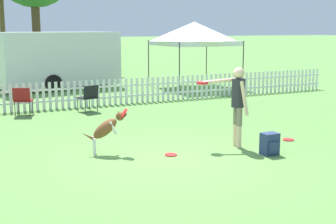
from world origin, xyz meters
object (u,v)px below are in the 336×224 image
object	(u,v)px
leaping_dog	(107,128)
backpack_on_grass	(270,144)
folding_chair_center	(23,99)
handler_person	(236,97)
folding_chair_blue_left	(89,96)
frisbee_near_dog	(288,140)
canopy_tent_main	(195,34)
frisbee_near_handler	(171,155)
equipment_trailer	(57,59)

from	to	relation	value
leaping_dog	backpack_on_grass	size ratio (longest dim) A/B	2.15
folding_chair_center	backpack_on_grass	bearing A→B (deg)	142.04
handler_person	folding_chair_blue_left	bearing A→B (deg)	30.06
frisbee_near_dog	canopy_tent_main	xyz separation A→B (m)	(2.74, 9.24, 2.23)
handler_person	canopy_tent_main	distance (m)	10.15
backpack_on_grass	folding_chair_center	bearing A→B (deg)	119.62
leaping_dog	frisbee_near_handler	distance (m)	1.38
handler_person	frisbee_near_dog	size ratio (longest dim) A/B	6.87
equipment_trailer	frisbee_near_handler	bearing A→B (deg)	-99.37
handler_person	frisbee_near_dog	xyz separation A→B (m)	(1.40, -0.04, -1.04)
folding_chair_blue_left	folding_chair_center	bearing A→B (deg)	-22.52
backpack_on_grass	canopy_tent_main	bearing A→B (deg)	68.85
backpack_on_grass	equipment_trailer	world-z (taller)	equipment_trailer
leaping_dog	backpack_on_grass	distance (m)	3.25
handler_person	equipment_trailer	size ratio (longest dim) A/B	0.29
folding_chair_center	equipment_trailer	bearing A→B (deg)	-89.57
folding_chair_blue_left	canopy_tent_main	distance (m)	7.05
folding_chair_blue_left	canopy_tent_main	xyz separation A→B (m)	(5.70, 3.75, 1.76)
backpack_on_grass	folding_chair_blue_left	distance (m)	6.54
equipment_trailer	frisbee_near_dog	bearing A→B (deg)	-84.97
handler_person	canopy_tent_main	bearing A→B (deg)	-10.17
folding_chair_blue_left	folding_chair_center	size ratio (longest dim) A/B	0.99
frisbee_near_handler	equipment_trailer	distance (m)	11.54
backpack_on_grass	folding_chair_blue_left	bearing A→B (deg)	106.15
folding_chair_blue_left	equipment_trailer	xyz separation A→B (m)	(0.46, 6.01, 0.74)
frisbee_near_handler	folding_chair_center	xyz separation A→B (m)	(-1.91, 5.68, 0.48)
canopy_tent_main	equipment_trailer	size ratio (longest dim) A/B	0.52
leaping_dog	frisbee_near_handler	xyz separation A→B (m)	(1.09, -0.66, -0.52)
frisbee_near_handler	equipment_trailer	world-z (taller)	equipment_trailer
leaping_dog	folding_chair_center	bearing A→B (deg)	-156.67
handler_person	frisbee_near_dog	world-z (taller)	handler_person
folding_chair_blue_left	backpack_on_grass	bearing A→B (deg)	90.45
backpack_on_grass	folding_chair_center	size ratio (longest dim) A/B	0.54
leaping_dog	folding_chair_center	size ratio (longest dim) A/B	1.15
handler_person	folding_chair_center	xyz separation A→B (m)	(-3.44, 5.67, -0.57)
equipment_trailer	leaping_dog	bearing A→B (deg)	-105.23
frisbee_near_dog	backpack_on_grass	distance (m)	1.41
frisbee_near_handler	backpack_on_grass	xyz separation A→B (m)	(1.78, -0.82, 0.21)
leaping_dog	canopy_tent_main	distance (m)	11.03
leaping_dog	folding_chair_blue_left	xyz separation A→B (m)	(1.06, 4.79, -0.05)
backpack_on_grass	canopy_tent_main	distance (m)	10.94
equipment_trailer	handler_person	bearing A→B (deg)	-91.74
leaping_dog	frisbee_near_handler	world-z (taller)	leaping_dog
frisbee_near_dog	folding_chair_blue_left	world-z (taller)	folding_chair_blue_left
handler_person	folding_chair_blue_left	distance (m)	5.69
frisbee_near_dog	folding_chair_center	xyz separation A→B (m)	(-4.84, 5.71, 0.48)
leaping_dog	canopy_tent_main	xyz separation A→B (m)	(6.75, 8.55, 1.71)
frisbee_near_dog	backpack_on_grass	world-z (taller)	backpack_on_grass
equipment_trailer	canopy_tent_main	bearing A→B (deg)	-30.59
handler_person	leaping_dog	size ratio (longest dim) A/B	1.78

